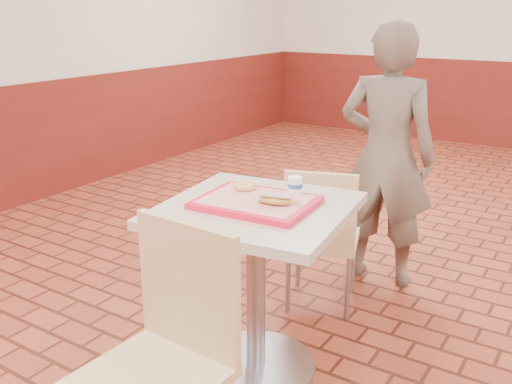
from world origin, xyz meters
The scene contains 8 objects.
main_table centered at (-1.05, -0.30, 0.54)m, with size 0.76×0.76×0.80m.
chair_main_front centered at (-0.97, -0.98, 0.52)m, with size 0.45×0.45×0.93m.
chair_main_back centered at (-1.07, 0.36, 0.45)m, with size 0.47×0.47×0.81m.
customer centered at (-0.93, 0.90, 0.77)m, with size 0.56×0.37×1.54m, color #63584C.
serving_tray centered at (-1.05, -0.30, 0.82)m, with size 0.47×0.37×0.03m.
ring_donut centered at (-1.17, -0.22, 0.85)m, with size 0.10×0.10×0.03m, color gold.
long_john_donut centered at (-0.95, -0.32, 0.85)m, with size 0.15×0.10×0.04m.
paper_cup centered at (-0.94, -0.17, 0.87)m, with size 0.06×0.06×0.08m.
Camera 1 is at (0.17, -2.21, 1.60)m, focal length 40.00 mm.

